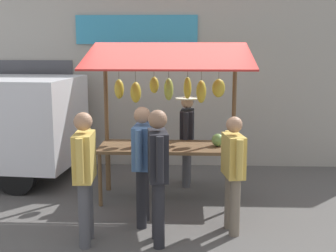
{
  "coord_description": "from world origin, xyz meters",
  "views": [
    {
      "loc": [
        -0.28,
        7.05,
        2.47
      ],
      "look_at": [
        0.0,
        0.3,
        1.25
      ],
      "focal_mm": 48.63,
      "sensor_mm": 36.0,
      "label": 1
    }
  ],
  "objects": [
    {
      "name": "ground_plane",
      "position": [
        0.0,
        0.0,
        0.0
      ],
      "size": [
        40.0,
        40.0,
        0.0
      ],
      "primitive_type": "plane",
      "color": "#514F4C"
    },
    {
      "name": "street_backdrop",
      "position": [
        0.07,
        -2.2,
        1.7
      ],
      "size": [
        9.0,
        0.3,
        3.4
      ],
      "color": "#9E998E",
      "rests_on": "ground"
    },
    {
      "name": "market_stall",
      "position": [
        -0.02,
        -0.06,
        1.56
      ],
      "size": [
        2.5,
        1.46,
        2.5
      ],
      "color": "brown",
      "rests_on": "ground"
    },
    {
      "name": "vendor_with_sunhat",
      "position": [
        -0.29,
        -0.75,
        0.93
      ],
      "size": [
        0.41,
        0.68,
        1.59
      ],
      "rotation": [
        0.0,
        0.0,
        1.5
      ],
      "color": "#4C4C51",
      "rests_on": "ground"
    },
    {
      "name": "shopper_in_striped_shirt",
      "position": [
        0.97,
        1.71,
        0.97
      ],
      "size": [
        0.25,
        0.71,
        1.67
      ],
      "rotation": [
        0.0,
        0.0,
        -1.51
      ],
      "color": "#4C4C51",
      "rests_on": "ground"
    },
    {
      "name": "shopper_with_ponytail",
      "position": [
        0.07,
        1.68,
        0.99
      ],
      "size": [
        0.29,
        0.71,
        1.69
      ],
      "rotation": [
        0.0,
        0.0,
        -1.43
      ],
      "color": "#232328",
      "rests_on": "ground"
    },
    {
      "name": "shopper_in_grey_tee",
      "position": [
        -0.89,
        1.28,
        0.89
      ],
      "size": [
        0.29,
        0.67,
        1.56
      ],
      "rotation": [
        0.0,
        0.0,
        -1.41
      ],
      "color": "#726656",
      "rests_on": "ground"
    },
    {
      "name": "shopper_with_shopping_bag",
      "position": [
        0.31,
        1.07,
        0.95
      ],
      "size": [
        0.25,
        0.7,
        1.65
      ],
      "rotation": [
        0.0,
        0.0,
        -1.63
      ],
      "color": "#232328",
      "rests_on": "ground"
    }
  ]
}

